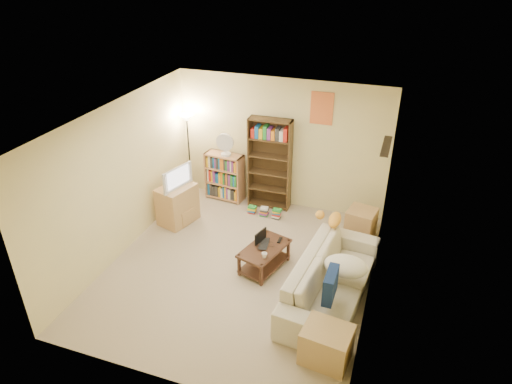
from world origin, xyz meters
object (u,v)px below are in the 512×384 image
at_px(laptop, 267,244).
at_px(end_cabinet, 326,344).
at_px(coffee_table, 264,255).
at_px(mug, 264,255).
at_px(floor_lamp, 188,132).
at_px(side_table, 361,224).
at_px(desk_fan, 225,144).
at_px(sofa, 332,279).
at_px(short_bookshelf, 225,177).
at_px(television, 175,177).
at_px(tall_bookshelf, 270,162).
at_px(tabby_cat, 332,219).
at_px(tv_stand, 177,204).

distance_m(laptop, end_cabinet, 2.01).
height_order(coffee_table, mug, mug).
relative_size(floor_lamp, end_cabinet, 2.95).
distance_m(floor_lamp, side_table, 3.67).
relative_size(laptop, desk_fan, 0.82).
bearing_deg(sofa, mug, 91.00).
bearing_deg(side_table, coffee_table, -133.37).
relative_size(mug, short_bookshelf, 0.12).
height_order(mug, television, television).
relative_size(mug, tall_bookshelf, 0.07).
xyz_separation_m(coffee_table, end_cabinet, (1.28, -1.48, -0.00)).
relative_size(tabby_cat, short_bookshelf, 0.55).
bearing_deg(sofa, television, 75.79).
bearing_deg(sofa, short_bookshelf, 55.30).
relative_size(tabby_cat, end_cabinet, 0.92).
height_order(television, end_cabinet, television).
distance_m(tabby_cat, television, 2.87).
distance_m(tall_bookshelf, end_cabinet, 3.90).
relative_size(sofa, side_table, 4.53).
distance_m(sofa, floor_lamp, 4.08).
distance_m(sofa, end_cabinet, 1.15).
distance_m(coffee_table, side_table, 1.91).
bearing_deg(tall_bookshelf, side_table, -16.39).
distance_m(tall_bookshelf, short_bookshelf, 1.03).
relative_size(coffee_table, short_bookshelf, 1.01).
relative_size(side_table, end_cabinet, 0.91).
height_order(sofa, end_cabinet, sofa).
relative_size(laptop, short_bookshelf, 0.38).
distance_m(tabby_cat, mug, 1.22).
bearing_deg(desk_fan, tv_stand, -117.08).
height_order(mug, side_table, side_table).
bearing_deg(desk_fan, tabby_cat, -28.77).
relative_size(television, end_cabinet, 1.20).
bearing_deg(desk_fan, floor_lamp, -179.00).
xyz_separation_m(short_bookshelf, end_cabinet, (2.74, -3.37, -0.24)).
relative_size(sofa, short_bookshelf, 2.47).
relative_size(tv_stand, tall_bookshelf, 0.40).
xyz_separation_m(tv_stand, tall_bookshelf, (1.41, 1.10, 0.58)).
bearing_deg(sofa, coffee_table, 79.16).
bearing_deg(sofa, laptop, 75.55).
height_order(sofa, coffee_table, sofa).
xyz_separation_m(sofa, tabby_cat, (-0.20, 0.91, 0.43)).
relative_size(tv_stand, side_table, 1.36).
height_order(tv_stand, side_table, tv_stand).
distance_m(laptop, side_table, 1.85).
distance_m(desk_fan, end_cabinet, 4.38).
bearing_deg(tall_bookshelf, tabby_cat, -43.43).
bearing_deg(tv_stand, tall_bookshelf, 54.04).
distance_m(side_table, end_cabinet, 2.87).
bearing_deg(end_cabinet, side_table, 89.46).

